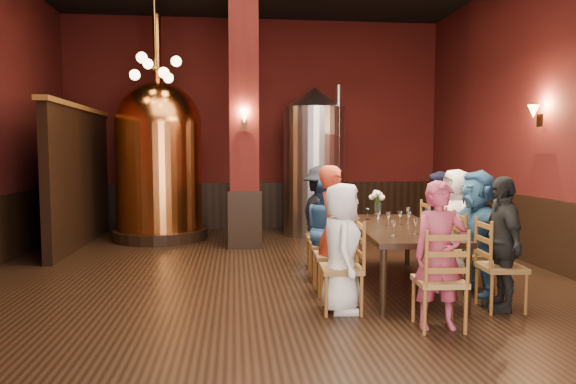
{
  "coord_description": "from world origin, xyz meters",
  "views": [
    {
      "loc": [
        -0.48,
        -6.2,
        1.67
      ],
      "look_at": [
        0.2,
        0.2,
        1.17
      ],
      "focal_mm": 32.0,
      "sensor_mm": 36.0,
      "label": 1
    }
  ],
  "objects": [
    {
      "name": "room",
      "position": [
        0.0,
        0.0,
        2.25
      ],
      "size": [
        10.0,
        10.02,
        4.5
      ],
      "color": "black",
      "rests_on": "ground"
    },
    {
      "name": "wainscot_right",
      "position": [
        3.96,
        0.0,
        0.5
      ],
      "size": [
        0.08,
        9.9,
        1.0
      ],
      "primitive_type": "cube",
      "color": "black",
      "rests_on": "ground"
    },
    {
      "name": "wainscot_back",
      "position": [
        0.0,
        4.96,
        0.5
      ],
      "size": [
        7.9,
        0.08,
        1.0
      ],
      "primitive_type": "cube",
      "color": "black",
      "rests_on": "ground"
    },
    {
      "name": "column",
      "position": [
        -0.3,
        2.8,
        2.25
      ],
      "size": [
        0.58,
        0.58,
        4.5
      ],
      "primitive_type": "cube",
      "color": "#4A120F",
      "rests_on": "ground"
    },
    {
      "name": "partition",
      "position": [
        -3.2,
        3.2,
        1.2
      ],
      "size": [
        0.22,
        3.5,
        2.4
      ],
      "primitive_type": "cube",
      "color": "black",
      "rests_on": "ground"
    },
    {
      "name": "pendant_cluster",
      "position": [
        -1.8,
        2.9,
        3.1
      ],
      "size": [
        0.9,
        0.9,
        1.7
      ],
      "primitive_type": null,
      "color": "#A57226",
      "rests_on": "room"
    },
    {
      "name": "sconce_wall",
      "position": [
        3.9,
        0.8,
        2.2
      ],
      "size": [
        0.2,
        0.2,
        0.36
      ],
      "primitive_type": null,
      "rotation": [
        0.0,
        0.0,
        1.57
      ],
      "color": "black",
      "rests_on": "room"
    },
    {
      "name": "sconce_column",
      "position": [
        -0.3,
        2.5,
        2.2
      ],
      "size": [
        0.2,
        0.2,
        0.36
      ],
      "primitive_type": null,
      "rotation": [
        0.0,
        0.0,
        3.14
      ],
      "color": "black",
      "rests_on": "column"
    },
    {
      "name": "dining_table",
      "position": [
        1.54,
        -0.07,
        0.69
      ],
      "size": [
        1.15,
        2.46,
        0.75
      ],
      "rotation": [
        0.0,
        0.0,
        -0.06
      ],
      "color": "black",
      "rests_on": "ground"
    },
    {
      "name": "chair_0",
      "position": [
        0.63,
        -1.02,
        0.46
      ],
      "size": [
        0.49,
        0.49,
        0.92
      ],
      "primitive_type": null,
      "rotation": [
        0.0,
        0.0,
        -1.64
      ],
      "color": "brown",
      "rests_on": "ground"
    },
    {
      "name": "person_0",
      "position": [
        0.63,
        -1.02,
        0.67
      ],
      "size": [
        0.51,
        0.71,
        1.35
      ],
      "primitive_type": "imported",
      "rotation": [
        0.0,
        0.0,
        1.44
      ],
      "color": "white",
      "rests_on": "ground"
    },
    {
      "name": "chair_1",
      "position": [
        0.67,
        -0.35,
        0.46
      ],
      "size": [
        0.49,
        0.49,
        0.92
      ],
      "primitive_type": null,
      "rotation": [
        0.0,
        0.0,
        -1.64
      ],
      "color": "brown",
      "rests_on": "ground"
    },
    {
      "name": "person_1",
      "position": [
        0.67,
        -0.35,
        0.76
      ],
      "size": [
        0.44,
        0.6,
        1.51
      ],
      "primitive_type": "imported",
      "rotation": [
        0.0,
        0.0,
        1.43
      ],
      "color": "red",
      "rests_on": "ground"
    },
    {
      "name": "chair_2",
      "position": [
        0.72,
        0.31,
        0.46
      ],
      "size": [
        0.49,
        0.49,
        0.92
      ],
      "primitive_type": null,
      "rotation": [
        0.0,
        0.0,
        -1.64
      ],
      "color": "brown",
      "rests_on": "ground"
    },
    {
      "name": "person_2",
      "position": [
        0.72,
        0.31,
        0.67
      ],
      "size": [
        0.47,
        0.71,
        1.33
      ],
      "primitive_type": "imported",
      "rotation": [
        0.0,
        0.0,
        1.83
      ],
      "color": "#2B558F",
      "rests_on": "ground"
    },
    {
      "name": "chair_3",
      "position": [
        0.76,
        0.98,
        0.46
      ],
      "size": [
        0.49,
        0.49,
        0.92
      ],
      "primitive_type": null,
      "rotation": [
        0.0,
        0.0,
        -1.64
      ],
      "color": "brown",
      "rests_on": "ground"
    },
    {
      "name": "person_3",
      "position": [
        0.76,
        0.98,
        0.74
      ],
      "size": [
        0.8,
        1.07,
        1.48
      ],
      "primitive_type": "imported",
      "rotation": [
        0.0,
        0.0,
        1.86
      ],
      "color": "black",
      "rests_on": "ground"
    },
    {
      "name": "chair_4",
      "position": [
        2.33,
        -1.12,
        0.46
      ],
      "size": [
        0.49,
        0.49,
        0.92
      ],
      "primitive_type": null,
      "rotation": [
        0.0,
        0.0,
        1.51
      ],
      "color": "brown",
      "rests_on": "ground"
    },
    {
      "name": "person_4",
      "position": [
        2.33,
        -1.12,
        0.71
      ],
      "size": [
        0.46,
        0.87,
        1.42
      ],
      "primitive_type": "imported",
      "rotation": [
        0.0,
        0.0,
        4.57
      ],
      "color": "black",
      "rests_on": "ground"
    },
    {
      "name": "chair_5",
      "position": [
        2.37,
        -0.46,
        0.46
      ],
      "size": [
        0.49,
        0.49,
        0.92
      ],
      "primitive_type": null,
      "rotation": [
        0.0,
        0.0,
        1.51
      ],
      "color": "brown",
      "rests_on": "ground"
    },
    {
      "name": "person_5",
      "position": [
        2.37,
        -0.46,
        0.73
      ],
      "size": [
        0.64,
        1.41,
        1.46
      ],
      "primitive_type": "imported",
      "rotation": [
        0.0,
        0.0,
        4.87
      ],
      "color": "#2B5A83",
      "rests_on": "ground"
    },
    {
      "name": "chair_6",
      "position": [
        2.41,
        0.2,
        0.46
      ],
      "size": [
        0.49,
        0.49,
        0.92
      ],
      "primitive_type": null,
      "rotation": [
        0.0,
        0.0,
        1.51
      ],
      "color": "brown",
      "rests_on": "ground"
    },
    {
      "name": "person_6",
      "position": [
        2.41,
        0.2,
        0.72
      ],
      "size": [
        0.5,
        0.73,
        1.44
      ],
      "primitive_type": "imported",
      "rotation": [
        0.0,
        0.0,
        4.77
      ],
      "color": "white",
      "rests_on": "ground"
    },
    {
      "name": "chair_7",
      "position": [
        2.46,
        0.87,
        0.46
      ],
      "size": [
        0.49,
        0.49,
        0.92
      ],
      "primitive_type": null,
      "rotation": [
        0.0,
        0.0,
        1.51
      ],
      "color": "brown",
      "rests_on": "ground"
    },
    {
      "name": "person_7",
      "position": [
        2.46,
        0.87,
        0.7
      ],
      "size": [
        0.42,
        0.71,
        1.39
      ],
      "primitive_type": "imported",
      "rotation": [
        0.0,
        0.0,
        4.84
      ],
      "color": "black",
      "rests_on": "ground"
    },
    {
      "name": "chair_8",
      "position": [
        1.44,
        -1.62,
        0.46
      ],
      "size": [
        0.49,
        0.49,
        0.92
      ],
      "primitive_type": null,
      "rotation": [
        0.0,
        0.0,
        3.08
      ],
      "color": "brown",
      "rests_on": "ground"
    },
    {
      "name": "person_8",
      "position": [
        1.44,
        -1.62,
        0.7
      ],
      "size": [
        0.52,
        0.35,
        1.4
      ],
      "primitive_type": "imported",
      "rotation": [
        0.0,
        0.0,
        6.25
      ],
      "color": "#9D344B",
      "rests_on": "ground"
    },
    {
      "name": "copper_kettle",
      "position": [
        -1.89,
        3.77,
        1.54
      ],
      "size": [
        2.09,
        2.09,
        4.22
      ],
      "rotation": [
        0.0,
        0.0,
        -0.41
      ],
      "color": "black",
      "rests_on": "ground"
    },
    {
      "name": "steel_vessel",
      "position": [
        1.12,
        3.97,
        1.47
      ],
      "size": [
        1.37,
        1.37,
        2.95
      ],
      "rotation": [
        0.0,
        0.0,
        -0.13
      ],
      "color": "#B2B2B7",
      "rests_on": "ground"
    },
    {
      "name": "rose_vase",
      "position": [
        1.57,
        0.93,
        1.0
      ],
      "size": [
        0.22,
        0.22,
        0.38
      ],
      "color": "white",
      "rests_on": "dining_table"
    },
    {
      "name": "wine_glass_0",
      "position": [
        1.27,
        -0.12,
        0.83
      ],
      "size": [
        0.07,
        0.07,
        0.17
      ],
      "primitive_type": null,
      "color": "white",
      "rests_on": "dining_table"
    },
    {
      "name": "wine_glass_1",
      "position": [
        1.33,
        0.57,
        0.83
      ],
      "size": [
        0.07,
        0.07,
        0.17
      ],
      "primitive_type": null,
      "color": "white",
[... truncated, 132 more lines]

